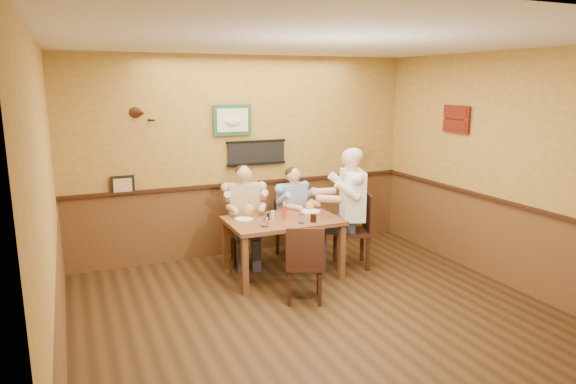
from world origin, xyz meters
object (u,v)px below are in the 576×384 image
chair_back_right (292,228)px  salt_shaker (273,215)px  chair_near_side (304,262)px  cola_tumbler (313,218)px  diner_white_elder (352,214)px  dining_table (283,226)px  water_glass_mid (301,219)px  water_glass_left (265,222)px  chair_right_end (352,230)px  chair_back_left (245,233)px  hot_sauce_bottle (284,211)px  pepper_shaker (268,217)px  diner_tan_shirt (244,220)px  diner_blue_polo (292,216)px

chair_back_right → salt_shaker: (-0.55, -0.63, 0.40)m
chair_near_side → cola_tumbler: chair_near_side is taller
cola_tumbler → diner_white_elder: bearing=19.2°
chair_back_right → chair_near_side: size_ratio=0.89×
dining_table → water_glass_mid: (0.13, -0.27, 0.15)m
water_glass_left → water_glass_mid: water_glass_left is taller
diner_white_elder → salt_shaker: (-1.09, 0.10, 0.08)m
chair_right_end → cola_tumbler: bearing=-51.4°
chair_back_left → chair_back_right: chair_back_left is taller
chair_right_end → hot_sauce_bottle: bearing=-73.7°
chair_near_side → pepper_shaker: chair_near_side is taller
diner_tan_shirt → water_glass_left: bearing=-82.3°
chair_right_end → chair_near_side: (-1.05, -0.75, -0.05)m
hot_sauce_bottle → chair_near_side: bearing=-96.8°
chair_near_side → salt_shaker: size_ratio=9.04×
chair_right_end → diner_tan_shirt: (-1.27, 0.70, 0.11)m
chair_back_left → diner_blue_polo: size_ratio=0.74×
chair_back_left → salt_shaker: (0.17, -0.60, 0.37)m
water_glass_left → pepper_shaker: size_ratio=1.45×
chair_back_left → pepper_shaker: chair_back_left is taller
dining_table → salt_shaker: size_ratio=14.06×
chair_right_end → diner_blue_polo: 0.91m
chair_back_left → chair_right_end: 1.45m
chair_near_side → hot_sauce_bottle: (0.10, 0.81, 0.40)m
chair_back_left → water_glass_mid: water_glass_mid is taller
diner_tan_shirt → diner_white_elder: 1.45m
dining_table → chair_right_end: 0.99m
chair_near_side → water_glass_left: 0.71m
chair_near_side → cola_tumbler: 0.72m
chair_back_left → water_glass_left: water_glass_left is taller
pepper_shaker → diner_white_elder: bearing=-3.6°
chair_near_side → diner_blue_polo: diner_blue_polo is taller
chair_right_end → pepper_shaker: bearing=-74.2°
chair_right_end → diner_white_elder: size_ratio=0.70×
chair_right_end → hot_sauce_bottle: chair_right_end is taller
diner_blue_polo → water_glass_left: (-0.76, -0.92, 0.24)m
dining_table → diner_white_elder: size_ratio=0.97×
hot_sauce_bottle → chair_back_right: bearing=58.8°
pepper_shaker → hot_sauce_bottle: bearing=-5.8°
chair_right_end → chair_near_side: 1.29m
chair_near_side → diner_white_elder: diner_white_elder is taller
water_glass_mid → pepper_shaker: 0.44m
salt_shaker → pepper_shaker: 0.07m
diner_tan_shirt → diner_blue_polo: size_ratio=1.06×
chair_right_end → salt_shaker: size_ratio=10.10×
chair_back_right → water_glass_left: bearing=-144.1°
chair_back_left → water_glass_left: bearing=-82.3°
dining_table → water_glass_left: water_glass_left is taller
water_glass_mid → hot_sauce_bottle: (-0.11, 0.28, 0.04)m
pepper_shaker → cola_tumbler: bearing=-33.4°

